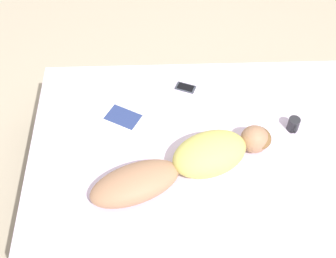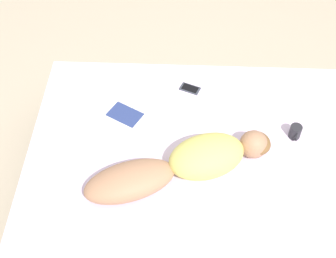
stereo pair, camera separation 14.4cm
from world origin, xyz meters
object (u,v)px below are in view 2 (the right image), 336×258
object	(u,v)px
open_magazine	(134,105)
cell_phone	(190,89)
person	(186,163)
coffee_mug	(295,132)

from	to	relation	value
open_magazine	cell_phone	world-z (taller)	same
cell_phone	person	bearing A→B (deg)	20.39
cell_phone	coffee_mug	bearing A→B (deg)	81.50
person	open_magazine	bearing A→B (deg)	-168.15
person	coffee_mug	bearing A→B (deg)	92.23
person	open_magazine	distance (m)	0.65
person	open_magazine	xyz separation A→B (m)	(-0.54, -0.36, -0.09)
person	coffee_mug	distance (m)	0.76
open_magazine	cell_phone	xyz separation A→B (m)	(-0.17, 0.38, 0.00)
open_magazine	coffee_mug	xyz separation A→B (m)	(0.23, 1.05, 0.04)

